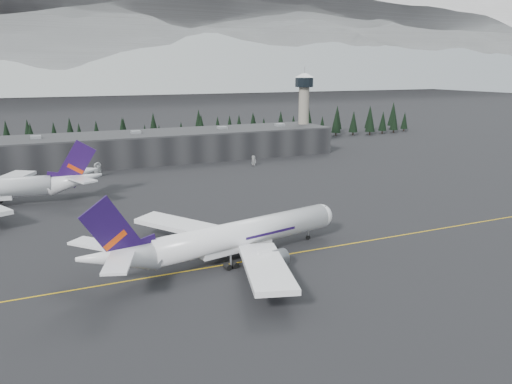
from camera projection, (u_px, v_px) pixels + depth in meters
name	position (u px, v px, depth m)	size (l,w,h in m)	color
ground	(292.00, 250.00, 112.76)	(1400.00, 1400.00, 0.00)	black
taxiline	(296.00, 253.00, 110.99)	(400.00, 0.40, 0.02)	gold
terminal	(159.00, 146.00, 221.90)	(160.00, 30.00, 12.60)	black
control_tower	(304.00, 102.00, 250.31)	(10.00, 10.00, 37.70)	gray
treeline	(142.00, 134.00, 254.36)	(360.00, 20.00, 15.00)	black
mountain_ridge	(55.00, 89.00, 997.98)	(4400.00, 900.00, 420.00)	white
jet_main	(225.00, 238.00, 105.08)	(60.88, 55.66, 18.09)	white
gse_vehicle_a	(98.00, 175.00, 189.11)	(2.56, 5.55, 1.54)	silver
gse_vehicle_b	(254.00, 164.00, 210.93)	(1.73, 4.30, 1.47)	silver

